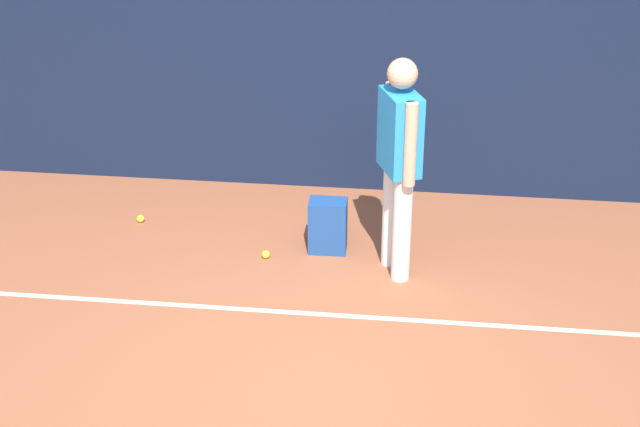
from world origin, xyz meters
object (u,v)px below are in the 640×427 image
(tennis_ball_by_fence, at_px, (266,254))
(tennis_ball_mid_court, at_px, (141,219))
(backpack, at_px, (328,226))
(tennis_player, at_px, (399,155))

(tennis_ball_by_fence, distance_m, tennis_ball_mid_court, 1.27)
(tennis_ball_by_fence, height_order, tennis_ball_mid_court, same)
(tennis_ball_mid_court, bearing_deg, backpack, -9.99)
(tennis_player, height_order, tennis_ball_mid_court, tennis_player)
(backpack, bearing_deg, tennis_ball_mid_court, -11.28)
(tennis_player, xyz_separation_m, tennis_ball_mid_court, (-2.19, 0.57, -0.93))
(tennis_ball_by_fence, relative_size, tennis_ball_mid_court, 1.00)
(tennis_player, relative_size, backpack, 3.86)
(backpack, height_order, tennis_ball_mid_court, backpack)
(backpack, bearing_deg, tennis_player, 151.77)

